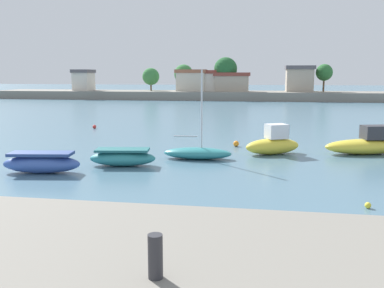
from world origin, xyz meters
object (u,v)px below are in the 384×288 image
at_px(moored_boat_4, 197,153).
at_px(moored_boat_6, 368,144).
at_px(moored_boat_5, 273,144).
at_px(mooring_bollard, 155,256).
at_px(mooring_buoy_0, 236,144).
at_px(mooring_buoy_2, 368,205).
at_px(mooring_buoy_1, 94,127).
at_px(moored_boat_2, 42,163).
at_px(moored_boat_3, 123,158).

height_order(moored_boat_4, moored_boat_6, moored_boat_4).
bearing_deg(moored_boat_5, mooring_bollard, -122.67).
relative_size(mooring_buoy_0, mooring_buoy_2, 1.72).
xyz_separation_m(mooring_bollard, mooring_buoy_2, (5.61, 11.03, -2.51)).
height_order(moored_boat_6, mooring_buoy_1, moored_boat_6).
height_order(moored_boat_6, mooring_buoy_0, moored_boat_6).
relative_size(mooring_bollard, moored_boat_2, 0.15).
bearing_deg(moored_boat_4, mooring_buoy_1, 131.51).
distance_m(mooring_buoy_0, mooring_buoy_2, 14.42).
distance_m(mooring_bollard, moored_boat_3, 18.03).
relative_size(mooring_buoy_1, mooring_buoy_2, 1.50).
bearing_deg(moored_boat_3, mooring_buoy_2, -34.01).
height_order(mooring_bollard, mooring_buoy_1, mooring_bollard).
distance_m(mooring_bollard, moored_boat_4, 19.64).
xyz_separation_m(moored_boat_3, moored_boat_6, (14.64, 5.99, 0.20)).
height_order(moored_boat_3, mooring_buoy_2, moored_boat_3).
height_order(moored_boat_4, mooring_buoy_2, moored_boat_4).
xyz_separation_m(moored_boat_4, moored_boat_5, (4.63, 2.35, 0.30)).
xyz_separation_m(moored_boat_4, moored_boat_6, (10.74, 3.40, 0.29)).
bearing_deg(mooring_buoy_2, moored_boat_6, 76.49).
relative_size(mooring_bollard, mooring_buoy_1, 1.74).
distance_m(moored_boat_2, moored_boat_3, 4.33).
height_order(mooring_bollard, moored_boat_5, mooring_bollard).
distance_m(mooring_bollard, moored_boat_2, 17.62).
relative_size(mooring_buoy_0, mooring_buoy_1, 1.14).
relative_size(moored_boat_6, mooring_buoy_0, 13.72).
xyz_separation_m(moored_boat_2, moored_boat_4, (7.55, 4.92, -0.14)).
xyz_separation_m(mooring_bollard, moored_boat_2, (-9.85, 14.46, -2.10)).
bearing_deg(moored_boat_2, moored_boat_4, 25.12).
bearing_deg(moored_boat_6, mooring_buoy_2, -117.83).
bearing_deg(mooring_buoy_1, moored_boat_3, -62.42).
bearing_deg(mooring_buoy_0, mooring_bollard, -89.49).
distance_m(mooring_bollard, mooring_buoy_0, 24.35).
distance_m(moored_boat_5, mooring_buoy_0, 3.59).
distance_m(moored_boat_5, moored_boat_6, 6.20).
height_order(mooring_bollard, moored_boat_3, mooring_bollard).
xyz_separation_m(moored_boat_4, mooring_buoy_0, (2.09, 4.85, -0.18)).
height_order(mooring_buoy_0, mooring_buoy_2, mooring_buoy_0).
bearing_deg(mooring_buoy_2, mooring_buoy_1, 133.25).
height_order(moored_boat_3, moored_boat_6, moored_boat_6).
bearing_deg(moored_boat_6, moored_boat_4, -176.74).
relative_size(moored_boat_4, mooring_buoy_0, 13.03).
xyz_separation_m(moored_boat_5, mooring_buoy_0, (-2.54, 2.49, -0.48)).
height_order(moored_boat_2, moored_boat_6, moored_boat_6).
bearing_deg(moored_boat_6, moored_boat_2, -169.85).
bearing_deg(moored_boat_4, mooring_buoy_2, -48.09).
bearing_deg(moored_boat_5, mooring_buoy_1, 121.33).
bearing_deg(moored_boat_6, mooring_bollard, -124.63).
distance_m(mooring_bollard, moored_boat_6, 24.37).
height_order(mooring_bollard, moored_boat_6, mooring_bollard).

